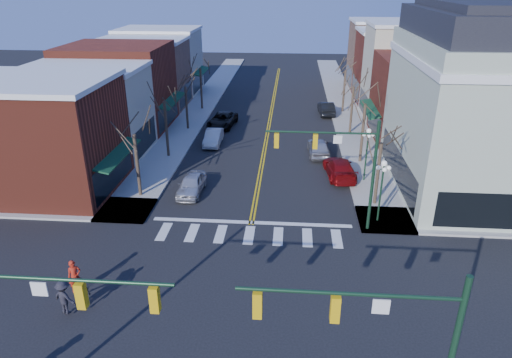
% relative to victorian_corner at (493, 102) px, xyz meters
% --- Properties ---
extents(ground, '(160.00, 160.00, 0.00)m').
position_rel_victorian_corner_xyz_m(ground, '(-16.50, -14.50, -6.66)').
color(ground, black).
rests_on(ground, ground).
extents(sidewalk_left, '(3.50, 70.00, 0.15)m').
position_rel_victorian_corner_xyz_m(sidewalk_left, '(-25.25, 5.50, -6.58)').
color(sidewalk_left, '#9E9B93').
rests_on(sidewalk_left, ground).
extents(sidewalk_right, '(3.50, 70.00, 0.15)m').
position_rel_victorian_corner_xyz_m(sidewalk_right, '(-7.75, 5.50, -6.58)').
color(sidewalk_right, '#9E9B93').
rests_on(sidewalk_right, ground).
extents(bldg_left_brick_a, '(10.00, 8.50, 8.00)m').
position_rel_victorian_corner_xyz_m(bldg_left_brick_a, '(-32.00, -2.75, -2.66)').
color(bldg_left_brick_a, maroon).
rests_on(bldg_left_brick_a, ground).
extents(bldg_left_stucco_a, '(10.00, 7.00, 7.50)m').
position_rel_victorian_corner_xyz_m(bldg_left_stucco_a, '(-32.00, 5.00, -2.91)').
color(bldg_left_stucco_a, '#BEB79D').
rests_on(bldg_left_stucco_a, ground).
extents(bldg_left_brick_b, '(10.00, 9.00, 8.50)m').
position_rel_victorian_corner_xyz_m(bldg_left_brick_b, '(-32.00, 13.00, -2.41)').
color(bldg_left_brick_b, maroon).
rests_on(bldg_left_brick_b, ground).
extents(bldg_left_tan, '(10.00, 7.50, 7.80)m').
position_rel_victorian_corner_xyz_m(bldg_left_tan, '(-32.00, 21.25, -2.76)').
color(bldg_left_tan, '#976C53').
rests_on(bldg_left_tan, ground).
extents(bldg_left_stucco_b, '(10.00, 8.00, 8.20)m').
position_rel_victorian_corner_xyz_m(bldg_left_stucco_b, '(-32.00, 29.00, -2.56)').
color(bldg_left_stucco_b, '#BEB79D').
rests_on(bldg_left_stucco_b, ground).
extents(bldg_right_brick_a, '(10.00, 8.50, 8.00)m').
position_rel_victorian_corner_xyz_m(bldg_right_brick_a, '(-1.00, 11.25, -2.66)').
color(bldg_right_brick_a, maroon).
rests_on(bldg_right_brick_a, ground).
extents(bldg_right_stucco, '(10.00, 7.00, 10.00)m').
position_rel_victorian_corner_xyz_m(bldg_right_stucco, '(-1.00, 19.00, -1.66)').
color(bldg_right_stucco, '#BEB79D').
rests_on(bldg_right_stucco, ground).
extents(bldg_right_brick_b, '(10.00, 8.00, 8.50)m').
position_rel_victorian_corner_xyz_m(bldg_right_brick_b, '(-1.00, 26.50, -2.41)').
color(bldg_right_brick_b, maroon).
rests_on(bldg_right_brick_b, ground).
extents(bldg_right_tan, '(10.00, 8.00, 9.00)m').
position_rel_victorian_corner_xyz_m(bldg_right_tan, '(-1.00, 34.50, -2.16)').
color(bldg_right_tan, '#976C53').
rests_on(bldg_right_tan, ground).
extents(victorian_corner, '(12.25, 14.25, 13.30)m').
position_rel_victorian_corner_xyz_m(victorian_corner, '(0.00, 0.00, 0.00)').
color(victorian_corner, '#ACB89F').
rests_on(victorian_corner, ground).
extents(traffic_mast_near_left, '(6.60, 0.28, 7.20)m').
position_rel_victorian_corner_xyz_m(traffic_mast_near_left, '(-22.05, -21.90, -1.95)').
color(traffic_mast_near_left, '#14331E').
rests_on(traffic_mast_near_left, ground).
extents(traffic_mast_near_right, '(6.60, 0.28, 7.20)m').
position_rel_victorian_corner_xyz_m(traffic_mast_near_right, '(-10.95, -21.90, -1.95)').
color(traffic_mast_near_right, '#14331E').
rests_on(traffic_mast_near_right, ground).
extents(traffic_mast_far_right, '(6.60, 0.28, 7.20)m').
position_rel_victorian_corner_xyz_m(traffic_mast_far_right, '(-10.95, -7.10, -1.95)').
color(traffic_mast_far_right, '#14331E').
rests_on(traffic_mast_far_right, ground).
extents(lamppost_corner, '(0.36, 0.36, 4.33)m').
position_rel_victorian_corner_xyz_m(lamppost_corner, '(-8.30, -6.00, -3.70)').
color(lamppost_corner, '#14331E').
rests_on(lamppost_corner, ground).
extents(lamppost_midblock, '(0.36, 0.36, 4.33)m').
position_rel_victorian_corner_xyz_m(lamppost_midblock, '(-8.30, 0.50, -3.70)').
color(lamppost_midblock, '#14331E').
rests_on(lamppost_midblock, ground).
extents(tree_left_a, '(0.24, 0.24, 4.76)m').
position_rel_victorian_corner_xyz_m(tree_left_a, '(-24.90, -3.50, -4.28)').
color(tree_left_a, '#382B21').
rests_on(tree_left_a, ground).
extents(tree_left_b, '(0.24, 0.24, 5.04)m').
position_rel_victorian_corner_xyz_m(tree_left_b, '(-24.90, 4.50, -4.14)').
color(tree_left_b, '#382B21').
rests_on(tree_left_b, ground).
extents(tree_left_c, '(0.24, 0.24, 4.55)m').
position_rel_victorian_corner_xyz_m(tree_left_c, '(-24.90, 12.50, -4.38)').
color(tree_left_c, '#382B21').
rests_on(tree_left_c, ground).
extents(tree_left_d, '(0.24, 0.24, 4.90)m').
position_rel_victorian_corner_xyz_m(tree_left_d, '(-24.90, 20.50, -4.21)').
color(tree_left_d, '#382B21').
rests_on(tree_left_d, ground).
extents(tree_right_a, '(0.24, 0.24, 4.62)m').
position_rel_victorian_corner_xyz_m(tree_right_a, '(-8.10, -3.50, -4.35)').
color(tree_right_a, '#382B21').
rests_on(tree_right_a, ground).
extents(tree_right_b, '(0.24, 0.24, 5.18)m').
position_rel_victorian_corner_xyz_m(tree_right_b, '(-8.10, 4.50, -4.07)').
color(tree_right_b, '#382B21').
rests_on(tree_right_b, ground).
extents(tree_right_c, '(0.24, 0.24, 4.83)m').
position_rel_victorian_corner_xyz_m(tree_right_c, '(-8.10, 12.50, -4.24)').
color(tree_right_c, '#382B21').
rests_on(tree_right_c, ground).
extents(tree_right_d, '(0.24, 0.24, 4.97)m').
position_rel_victorian_corner_xyz_m(tree_right_d, '(-8.10, 20.50, -4.17)').
color(tree_right_d, '#382B21').
rests_on(tree_right_d, ground).
extents(car_left_near, '(1.78, 4.18, 1.41)m').
position_rel_victorian_corner_xyz_m(car_left_near, '(-21.30, -2.62, -5.95)').
color(car_left_near, silver).
rests_on(car_left_near, ground).
extents(car_left_mid, '(1.49, 4.18, 1.37)m').
position_rel_victorian_corner_xyz_m(car_left_mid, '(-21.46, 8.19, -5.97)').
color(car_left_mid, silver).
rests_on(car_left_mid, ground).
extents(car_left_far, '(3.03, 5.45, 1.44)m').
position_rel_victorian_corner_xyz_m(car_left_far, '(-21.43, 13.81, -5.94)').
color(car_left_far, black).
rests_on(car_left_far, ground).
extents(car_right_near, '(2.58, 5.29, 1.48)m').
position_rel_victorian_corner_xyz_m(car_right_near, '(-10.14, 1.30, -5.92)').
color(car_right_near, maroon).
rests_on(car_right_near, ground).
extents(car_right_mid, '(2.01, 4.60, 1.54)m').
position_rel_victorian_corner_xyz_m(car_right_mid, '(-11.60, 6.05, -5.89)').
color(car_right_mid, '#B0B0B5').
rests_on(car_right_mid, ground).
extents(car_right_far, '(1.89, 4.57, 1.47)m').
position_rel_victorian_corner_xyz_m(car_right_far, '(-10.10, 19.42, -5.92)').
color(car_right_far, black).
rests_on(car_right_far, ground).
extents(pedestrian_red_a, '(0.77, 0.71, 1.77)m').
position_rel_victorian_corner_xyz_m(pedestrian_red_a, '(-24.65, -14.66, -5.62)').
color(pedestrian_red_a, '#AF2212').
rests_on(pedestrian_red_a, sidewalk_left).
extents(pedestrian_dark_a, '(1.05, 0.68, 1.65)m').
position_rel_victorian_corner_xyz_m(pedestrian_dark_a, '(-23.80, -15.75, -5.68)').
color(pedestrian_dark_a, black).
rests_on(pedestrian_dark_a, sidewalk_left).
extents(pedestrian_dark_b, '(1.30, 0.99, 1.78)m').
position_rel_victorian_corner_xyz_m(pedestrian_dark_b, '(-24.41, -16.27, -5.62)').
color(pedestrian_dark_b, black).
rests_on(pedestrian_dark_b, sidewalk_left).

